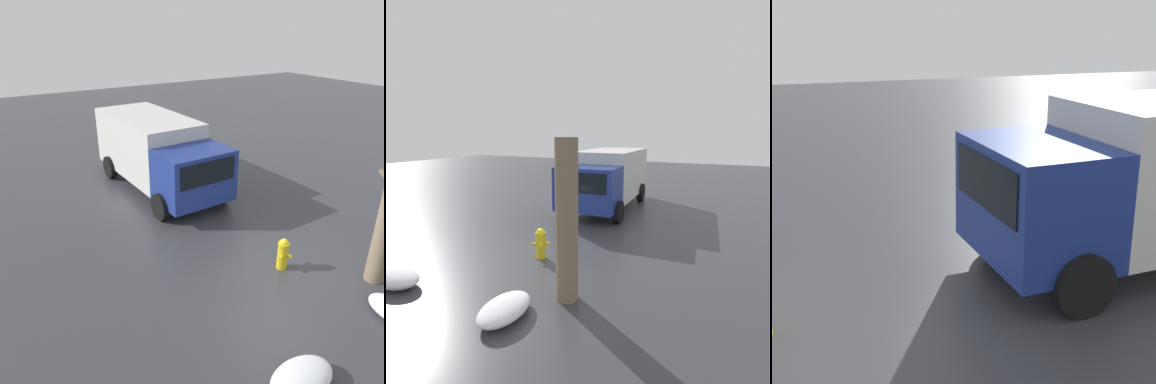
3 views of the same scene
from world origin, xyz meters
The scene contains 0 objects.
Camera 3 is at (0.39, -6.45, 3.81)m, focal length 50.00 mm.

